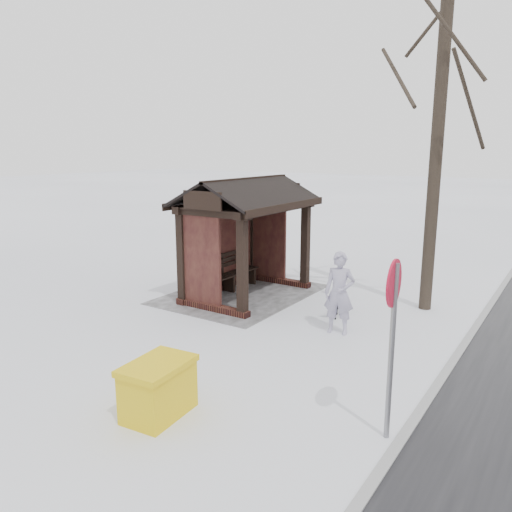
{
  "coord_description": "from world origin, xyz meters",
  "views": [
    {
      "loc": [
        10.41,
        7.18,
        3.81
      ],
      "look_at": [
        0.79,
        0.8,
        1.31
      ],
      "focal_mm": 35.0,
      "sensor_mm": 36.0,
      "label": 1
    }
  ],
  "objects_px": {
    "tree_near": "(445,38)",
    "dog": "(335,306)",
    "bus_shelter": "(242,214)",
    "road_sign": "(393,312)",
    "pedestrian": "(339,293)",
    "grit_bin": "(158,388)"
  },
  "relations": [
    {
      "from": "tree_near",
      "to": "dog",
      "type": "relative_size",
      "value": 14.75
    },
    {
      "from": "dog",
      "to": "bus_shelter",
      "type": "bearing_deg",
      "value": 163.88
    },
    {
      "from": "dog",
      "to": "tree_near",
      "type": "bearing_deg",
      "value": 37.5
    },
    {
      "from": "tree_near",
      "to": "road_sign",
      "type": "distance_m",
      "value": 7.43
    },
    {
      "from": "bus_shelter",
      "to": "dog",
      "type": "distance_m",
      "value": 3.38
    },
    {
      "from": "tree_near",
      "to": "pedestrian",
      "type": "relative_size",
      "value": 5.2
    },
    {
      "from": "bus_shelter",
      "to": "pedestrian",
      "type": "height_order",
      "value": "bus_shelter"
    },
    {
      "from": "bus_shelter",
      "to": "tree_near",
      "type": "height_order",
      "value": "tree_near"
    },
    {
      "from": "bus_shelter",
      "to": "grit_bin",
      "type": "distance_m",
      "value": 6.44
    },
    {
      "from": "bus_shelter",
      "to": "pedestrian",
      "type": "distance_m",
      "value": 3.72
    },
    {
      "from": "bus_shelter",
      "to": "grit_bin",
      "type": "height_order",
      "value": "bus_shelter"
    },
    {
      "from": "pedestrian",
      "to": "road_sign",
      "type": "xyz_separation_m",
      "value": [
        3.22,
        2.16,
        0.89
      ]
    },
    {
      "from": "grit_bin",
      "to": "road_sign",
      "type": "distance_m",
      "value": 3.48
    },
    {
      "from": "pedestrian",
      "to": "grit_bin",
      "type": "relative_size",
      "value": 1.54
    },
    {
      "from": "road_sign",
      "to": "pedestrian",
      "type": "bearing_deg",
      "value": -149.36
    },
    {
      "from": "bus_shelter",
      "to": "dog",
      "type": "height_order",
      "value": "bus_shelter"
    },
    {
      "from": "pedestrian",
      "to": "tree_near",
      "type": "bearing_deg",
      "value": 55.63
    },
    {
      "from": "grit_bin",
      "to": "tree_near",
      "type": "bearing_deg",
      "value": 159.95
    },
    {
      "from": "pedestrian",
      "to": "road_sign",
      "type": "height_order",
      "value": "road_sign"
    },
    {
      "from": "bus_shelter",
      "to": "pedestrian",
      "type": "xyz_separation_m",
      "value": [
        1.17,
        3.29,
        -1.3
      ]
    },
    {
      "from": "bus_shelter",
      "to": "road_sign",
      "type": "distance_m",
      "value": 7.01
    },
    {
      "from": "tree_near",
      "to": "pedestrian",
      "type": "distance_m",
      "value": 6.02
    }
  ]
}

